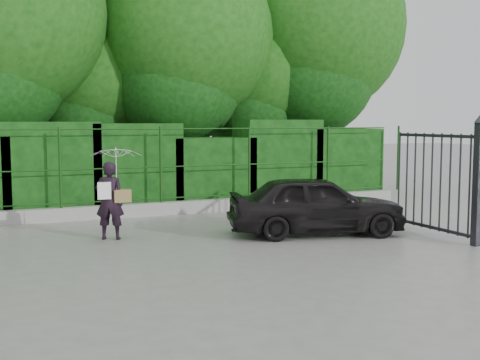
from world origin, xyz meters
name	(u,v)px	position (x,y,z in m)	size (l,w,h in m)	color
ground	(212,255)	(0.00, 0.00, 0.00)	(80.00, 80.00, 0.00)	gray
kerb	(145,210)	(0.00, 4.50, 0.15)	(14.00, 0.25, 0.30)	#9E9E99
fence	(153,165)	(0.22, 4.50, 1.20)	(14.13, 0.06, 1.80)	#143E10
hedge	(140,170)	(0.15, 5.50, 1.02)	(14.20, 1.20, 2.27)	black
trees	(153,37)	(1.14, 7.74, 4.62)	(17.10, 6.15, 8.08)	black
gate	(459,178)	(4.60, -0.72, 1.19)	(0.22, 2.33, 2.36)	#24242A
woman	(115,178)	(-1.19, 2.04, 1.16)	(0.96, 0.98, 1.75)	black
car	(316,204)	(2.54, 0.93, 0.59)	(1.39, 3.46, 1.18)	black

